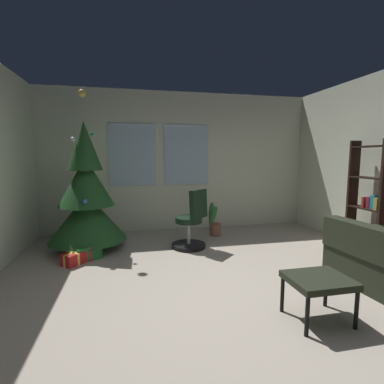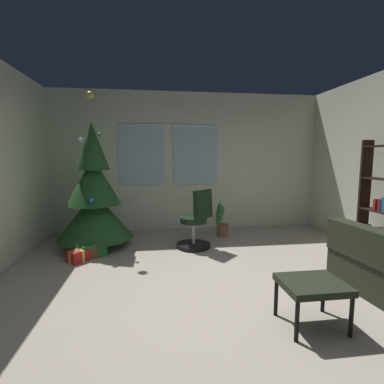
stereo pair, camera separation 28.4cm
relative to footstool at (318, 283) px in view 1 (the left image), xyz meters
The scene contains 9 objects.
ground_plane 0.92m from the footstool, 140.50° to the left, with size 5.39×6.15×0.10m, color #AB9F8F.
wall_back_with_windows 3.85m from the footstool, 100.14° to the left, with size 5.39×0.12×2.77m.
footstool is the anchor object (origin of this frame).
holiday_tree 3.49m from the footstool, 132.03° to the left, with size 1.20×1.20×2.50m.
gift_box_red 3.12m from the footstool, 141.51° to the left, with size 0.35×0.36×0.17m.
gift_box_green 3.12m from the footstool, 137.14° to the left, with size 0.44×0.41×0.21m.
office_chair 2.39m from the footstool, 106.58° to the left, with size 0.59×0.59×0.97m.
bookshelf 2.37m from the footstool, 37.72° to the left, with size 0.18×0.64×1.74m.
potted_plant 2.98m from the footstool, 91.85° to the left, with size 0.30×0.38×0.62m.
Camera 1 is at (-1.01, -2.70, 1.49)m, focal length 26.93 mm.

